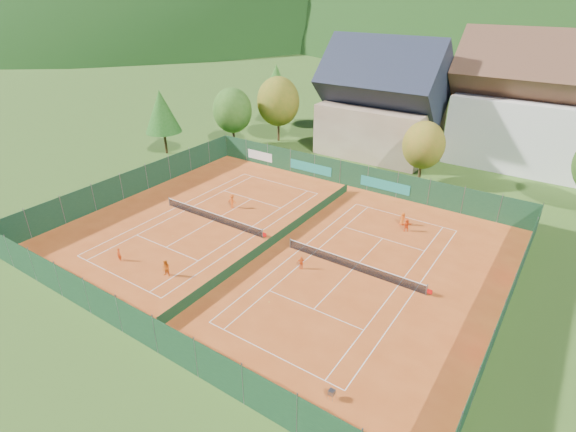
% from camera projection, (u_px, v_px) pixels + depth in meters
% --- Properties ---
extents(ground, '(600.00, 600.00, 0.00)m').
position_uv_depth(ground, '(276.00, 243.00, 42.34)').
color(ground, '#31541A').
rests_on(ground, ground).
extents(clay_pad, '(40.00, 32.00, 0.01)m').
position_uv_depth(clay_pad, '(276.00, 243.00, 42.33)').
color(clay_pad, '#BA4B1B').
rests_on(clay_pad, ground).
extents(court_markings_left, '(11.03, 23.83, 0.00)m').
position_uv_depth(court_markings_left, '(213.00, 221.00, 46.31)').
color(court_markings_left, white).
rests_on(court_markings_left, ground).
extents(court_markings_right, '(11.03, 23.83, 0.00)m').
position_uv_depth(court_markings_right, '(352.00, 269.00, 38.34)').
color(court_markings_right, white).
rests_on(court_markings_right, ground).
extents(tennis_net_left, '(13.30, 0.10, 1.02)m').
position_uv_depth(tennis_net_left, '(214.00, 217.00, 46.01)').
color(tennis_net_left, '#59595B').
rests_on(tennis_net_left, ground).
extents(tennis_net_right, '(13.30, 0.10, 1.02)m').
position_uv_depth(tennis_net_right, '(354.00, 265.00, 38.04)').
color(tennis_net_right, '#59595B').
rests_on(tennis_net_right, ground).
extents(court_divider, '(0.03, 28.80, 1.00)m').
position_uv_depth(court_divider, '(276.00, 238.00, 42.10)').
color(court_divider, '#14371D').
rests_on(court_divider, ground).
extents(fence_north, '(40.00, 0.10, 3.00)m').
position_uv_depth(fence_north, '(350.00, 175.00, 53.68)').
color(fence_north, '#163C22').
rests_on(fence_north, ground).
extents(fence_south, '(40.00, 0.04, 3.00)m').
position_uv_depth(fence_south, '(137.00, 325.00, 29.85)').
color(fence_south, '#15391F').
rests_on(fence_south, ground).
extents(fence_west, '(0.04, 32.00, 3.00)m').
position_uv_depth(fence_west, '(134.00, 182.00, 51.61)').
color(fence_west, '#143721').
rests_on(fence_west, ground).
extents(fence_east, '(0.09, 32.00, 3.00)m').
position_uv_depth(fence_east, '(507.00, 305.00, 31.74)').
color(fence_east, '#13351F').
rests_on(fence_east, ground).
extents(chalet, '(16.20, 12.00, 16.00)m').
position_uv_depth(chalet, '(382.00, 106.00, 62.92)').
color(chalet, tan).
rests_on(chalet, ground).
extents(hotel_block_a, '(21.60, 11.00, 17.25)m').
position_uv_depth(hotel_block_a, '(539.00, 110.00, 57.53)').
color(hotel_block_a, silver).
rests_on(hotel_block_a, ground).
extents(tree_west_front, '(5.72, 5.72, 8.69)m').
position_uv_depth(tree_west_front, '(232.00, 110.00, 65.57)').
color(tree_west_front, '#432718').
rests_on(tree_west_front, ground).
extents(tree_west_mid, '(6.44, 6.44, 9.78)m').
position_uv_depth(tree_west_mid, '(278.00, 102.00, 67.69)').
color(tree_west_mid, '#4D331B').
rests_on(tree_west_mid, ground).
extents(tree_west_back, '(5.60, 5.60, 10.00)m').
position_uv_depth(tree_west_back, '(276.00, 84.00, 76.27)').
color(tree_west_back, '#483119').
rests_on(tree_west_back, ground).
extents(tree_center, '(5.01, 5.01, 7.60)m').
position_uv_depth(tree_center, '(424.00, 145.00, 53.41)').
color(tree_center, '#4B351A').
rests_on(tree_center, ground).
extents(tree_west_side, '(5.04, 5.04, 9.00)m').
position_uv_depth(tree_west_side, '(162.00, 111.00, 62.36)').
color(tree_west_side, '#402A17').
rests_on(tree_west_side, ground).
extents(ball_hopper, '(0.34, 0.34, 0.80)m').
position_uv_depth(ball_hopper, '(332.00, 392.00, 26.08)').
color(ball_hopper, slate).
rests_on(ball_hopper, ground).
extents(loose_ball_0, '(0.07, 0.07, 0.07)m').
position_uv_depth(loose_ball_0, '(173.00, 236.00, 43.44)').
color(loose_ball_0, '#CCD833').
rests_on(loose_ball_0, ground).
extents(loose_ball_1, '(0.07, 0.07, 0.07)m').
position_uv_depth(loose_ball_1, '(269.00, 302.00, 34.35)').
color(loose_ball_1, '#CCD833').
rests_on(loose_ball_1, ground).
extents(loose_ball_2, '(0.07, 0.07, 0.07)m').
position_uv_depth(loose_ball_2, '(332.00, 237.00, 43.30)').
color(loose_ball_2, '#CCD833').
rests_on(loose_ball_2, ground).
extents(player_left_near, '(0.46, 0.31, 1.23)m').
position_uv_depth(player_left_near, '(119.00, 255.00, 39.33)').
color(player_left_near, '#D34212').
rests_on(player_left_near, ground).
extents(player_left_mid, '(0.81, 0.67, 1.52)m').
position_uv_depth(player_left_mid, '(166.00, 268.00, 37.14)').
color(player_left_mid, orange).
rests_on(player_left_mid, ground).
extents(player_left_far, '(1.09, 0.73, 1.56)m').
position_uv_depth(player_left_far, '(232.00, 201.00, 48.75)').
color(player_left_far, '#F25B15').
rests_on(player_left_far, ground).
extents(player_right_near, '(0.75, 0.62, 1.20)m').
position_uv_depth(player_right_near, '(301.00, 263.00, 38.21)').
color(player_right_near, '#EF5715').
rests_on(player_right_near, ground).
extents(player_right_far_a, '(0.71, 0.50, 1.37)m').
position_uv_depth(player_right_far_a, '(403.00, 219.00, 45.22)').
color(player_right_far_a, orange).
rests_on(player_right_far_a, ground).
extents(player_right_far_b, '(1.23, 1.06, 1.34)m').
position_uv_depth(player_right_far_b, '(406.00, 225.00, 44.07)').
color(player_right_far_b, '#F35215').
rests_on(player_right_far_b, ground).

